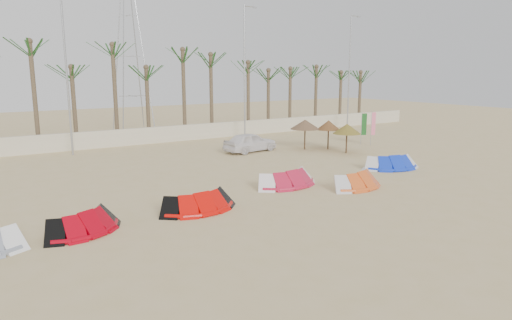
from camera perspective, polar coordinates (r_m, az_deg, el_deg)
ground at (r=18.74m, az=10.15°, el=-6.87°), size 120.00×120.00×0.00m
boundary_wall at (r=37.36m, az=-13.56°, el=2.97°), size 60.00×0.30×1.30m
palm_line at (r=38.66m, az=-13.77°, el=11.84°), size 52.00×4.00×7.70m
lamp_b at (r=33.51m, az=-22.56°, el=10.33°), size 1.25×0.14×11.00m
lamp_c at (r=38.70m, az=-1.39°, el=11.14°), size 1.25×0.14×11.00m
lamp_d at (r=46.15m, az=11.62°, el=10.91°), size 1.25×0.14×11.00m
pylon at (r=43.40m, az=-14.96°, el=3.12°), size 3.00×3.00×14.00m
kite_red_left at (r=17.75m, az=-20.86°, el=-7.04°), size 3.40×2.47×0.90m
kite_red_mid at (r=19.29m, az=-7.53°, el=-4.96°), size 3.41×1.70×0.90m
kite_red_right at (r=23.28m, az=3.56°, el=-2.10°), size 3.70×1.88×0.90m
kite_orange at (r=23.46m, az=12.09°, el=-2.23°), size 3.52×2.11×0.90m
kite_blue at (r=28.34m, az=16.19°, el=-0.15°), size 3.67×2.32×0.90m
parasol_left at (r=33.79m, az=6.16°, el=4.45°), size 2.19×2.19×2.21m
parasol_mid at (r=32.64m, az=11.31°, el=3.84°), size 1.98×1.98×2.09m
parasol_right at (r=34.07m, az=9.06°, el=4.33°), size 1.76×1.76×2.16m
flag_pink at (r=36.67m, az=14.40°, el=4.30°), size 0.45×0.04×2.72m
flag_green at (r=36.79m, az=13.23°, el=4.27°), size 0.44×0.18×2.61m
car at (r=32.73m, az=-0.72°, el=2.25°), size 4.29×2.23×1.39m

